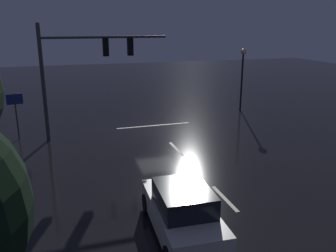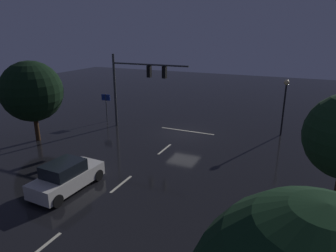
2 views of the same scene
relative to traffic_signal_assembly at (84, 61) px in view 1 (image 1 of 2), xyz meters
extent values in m
plane|color=black|center=(-4.40, -0.39, -4.54)|extent=(80.00, 80.00, 0.00)
cylinder|color=#383A3D|center=(2.30, 0.01, -1.21)|extent=(0.22, 0.22, 6.66)
cylinder|color=#383A3D|center=(-1.29, 0.01, 1.31)|extent=(7.17, 0.14, 0.14)
cube|color=black|center=(-1.29, 0.01, 0.74)|extent=(0.32, 0.36, 1.00)
sphere|color=black|center=(-1.29, -0.18, 1.06)|extent=(0.20, 0.20, 0.20)
sphere|color=black|center=(-1.29, -0.18, 0.74)|extent=(0.20, 0.20, 0.20)
sphere|color=#19F24C|center=(-1.29, -0.18, 0.42)|extent=(0.20, 0.20, 0.20)
cube|color=black|center=(-2.72, 0.01, 0.74)|extent=(0.32, 0.36, 1.00)
sphere|color=black|center=(-2.72, -0.18, 1.06)|extent=(0.20, 0.20, 0.20)
sphere|color=black|center=(-2.72, -0.18, 0.74)|extent=(0.20, 0.20, 0.20)
sphere|color=#19F24C|center=(-2.72, -0.18, 0.42)|extent=(0.20, 0.20, 0.20)
cube|color=beige|center=(-4.40, 3.61, -4.54)|extent=(0.16, 2.20, 0.01)
cube|color=beige|center=(-4.40, 9.61, -4.54)|extent=(0.16, 2.20, 0.01)
cube|color=beige|center=(-4.40, -1.19, -4.54)|extent=(5.00, 0.16, 0.01)
cube|color=silver|center=(-2.00, 11.33, -3.92)|extent=(1.98, 4.37, 0.80)
cube|color=black|center=(-1.99, 11.53, -3.18)|extent=(1.69, 2.17, 0.68)
cylinder|color=black|center=(-1.23, 9.70, -4.20)|extent=(0.25, 0.69, 0.68)
cylinder|color=black|center=(-2.91, 9.77, -4.20)|extent=(0.25, 0.69, 0.68)
cylinder|color=black|center=(-2.77, 12.97, -4.20)|extent=(0.25, 0.69, 0.68)
sphere|color=#F9EFC6|center=(-1.44, 9.19, -3.87)|extent=(0.20, 0.20, 0.20)
sphere|color=#F9EFC6|center=(-2.74, 9.24, -3.87)|extent=(0.20, 0.20, 0.20)
cylinder|color=black|center=(-12.14, -3.50, -2.35)|extent=(0.14, 0.14, 4.38)
sphere|color=#F9D88C|center=(-12.14, -3.50, 0.01)|extent=(0.44, 0.44, 0.44)
cylinder|color=#383A3D|center=(3.98, -0.82, -3.16)|extent=(0.09, 0.09, 2.76)
cube|color=navy|center=(3.98, -0.82, -2.14)|extent=(0.90, 0.19, 0.60)
camera|label=1|loc=(1.43, 20.91, 2.05)|focal=37.79mm
camera|label=2|loc=(-13.35, 22.74, 3.93)|focal=32.00mm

